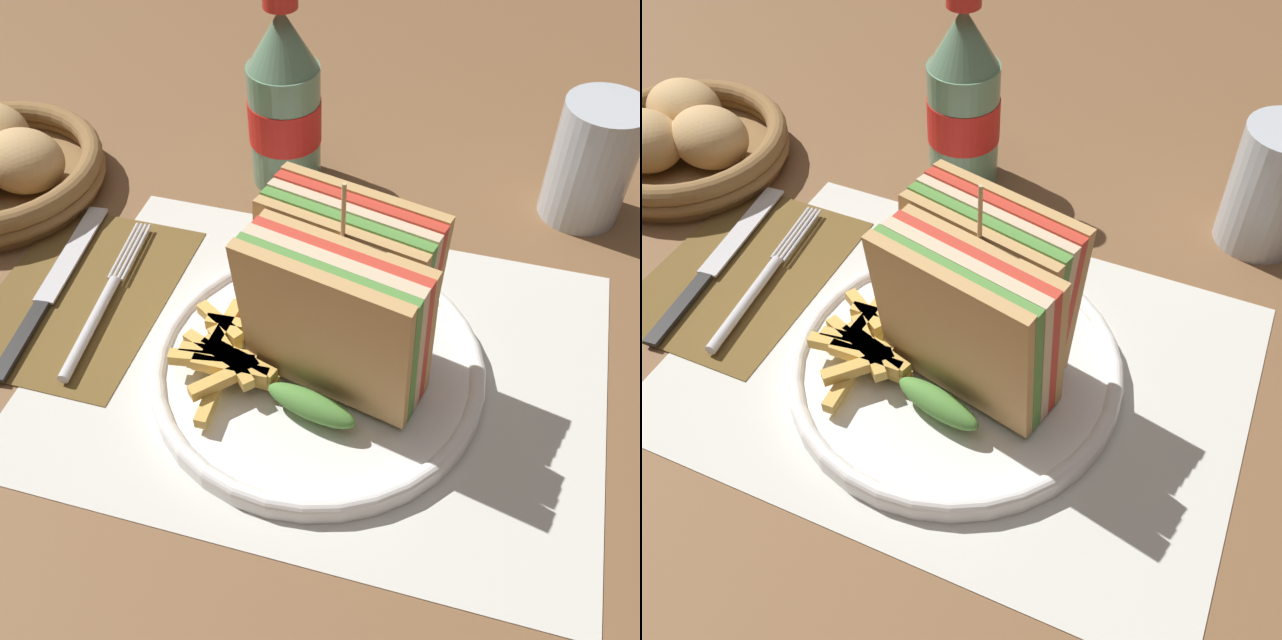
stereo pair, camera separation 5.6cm
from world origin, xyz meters
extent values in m
plane|color=brown|center=(0.00, 0.00, 0.00)|extent=(4.00, 4.00, 0.00)
cube|color=silver|center=(0.00, 0.04, 0.00)|extent=(0.43, 0.32, 0.00)
cylinder|color=white|center=(0.00, 0.03, 0.01)|extent=(0.25, 0.25, 0.01)
torus|color=white|center=(0.00, 0.03, 0.01)|extent=(0.25, 0.25, 0.01)
cube|color=tan|center=(0.01, -0.01, 0.08)|extent=(0.13, 0.05, 0.12)
cube|color=#518E3D|center=(0.02, 0.00, 0.08)|extent=(0.13, 0.05, 0.12)
cube|color=beige|center=(0.02, 0.01, 0.08)|extent=(0.13, 0.05, 0.12)
cube|color=red|center=(0.02, 0.02, 0.08)|extent=(0.13, 0.05, 0.12)
cube|color=tan|center=(0.02, 0.03, 0.08)|extent=(0.13, 0.05, 0.12)
ellipsoid|color=#518E3D|center=(0.01, -0.02, 0.03)|extent=(0.07, 0.03, 0.02)
cube|color=tan|center=(0.01, 0.03, 0.08)|extent=(0.13, 0.05, 0.12)
cube|color=#518E3D|center=(0.01, 0.04, 0.08)|extent=(0.13, 0.05, 0.12)
cube|color=beige|center=(0.01, 0.05, 0.08)|extent=(0.13, 0.05, 0.12)
cube|color=red|center=(0.02, 0.06, 0.08)|extent=(0.13, 0.05, 0.12)
cube|color=tan|center=(0.02, 0.07, 0.08)|extent=(0.13, 0.05, 0.12)
ellipsoid|color=#518E3D|center=(0.01, 0.03, 0.03)|extent=(0.07, 0.03, 0.02)
cylinder|color=tan|center=(0.02, 0.03, 0.10)|extent=(0.00, 0.00, 0.16)
cube|color=gold|center=(-0.04, 0.02, 0.02)|extent=(0.02, 0.06, 0.01)
cube|color=gold|center=(-0.06, -0.01, 0.02)|extent=(0.07, 0.01, 0.01)
cube|color=gold|center=(-0.06, 0.02, 0.02)|extent=(0.02, 0.06, 0.01)
cube|color=gold|center=(-0.06, -0.02, 0.02)|extent=(0.01, 0.07, 0.01)
cube|color=gold|center=(-0.07, 0.00, 0.03)|extent=(0.06, 0.03, 0.01)
cube|color=gold|center=(-0.07, -0.01, 0.03)|extent=(0.06, 0.02, 0.01)
cube|color=gold|center=(-0.05, 0.03, 0.03)|extent=(0.07, 0.01, 0.01)
cube|color=gold|center=(-0.05, 0.00, 0.03)|extent=(0.06, 0.03, 0.01)
cube|color=gold|center=(-0.06, -0.02, 0.03)|extent=(0.04, 0.04, 0.01)
cube|color=gold|center=(-0.07, 0.00, 0.03)|extent=(0.06, 0.01, 0.01)
cube|color=gold|center=(-0.08, 0.03, 0.03)|extent=(0.04, 0.03, 0.01)
cube|color=gold|center=(-0.05, -0.01, 0.03)|extent=(0.06, 0.01, 0.01)
cube|color=gold|center=(-0.07, 0.02, 0.03)|extent=(0.01, 0.06, 0.01)
cube|color=gold|center=(-0.06, 0.00, 0.03)|extent=(0.05, 0.05, 0.01)
ellipsoid|color=maroon|center=(-0.06, 0.04, 0.03)|extent=(0.04, 0.03, 0.01)
cube|color=brown|center=(-0.21, 0.06, 0.00)|extent=(0.14, 0.20, 0.00)
cylinder|color=silver|center=(-0.19, 0.02, 0.01)|extent=(0.02, 0.11, 0.01)
cylinder|color=silver|center=(-0.20, 0.11, 0.01)|extent=(0.01, 0.07, 0.00)
cylinder|color=silver|center=(-0.20, 0.11, 0.01)|extent=(0.01, 0.07, 0.00)
cylinder|color=silver|center=(-0.19, 0.11, 0.01)|extent=(0.01, 0.07, 0.00)
cylinder|color=silver|center=(-0.19, 0.11, 0.01)|extent=(0.01, 0.07, 0.00)
cube|color=black|center=(-0.23, -0.01, 0.01)|extent=(0.02, 0.08, 0.00)
cube|color=silver|center=(-0.24, 0.10, 0.01)|extent=(0.03, 0.13, 0.00)
cylinder|color=slate|center=(-0.10, 0.26, 0.06)|extent=(0.07, 0.07, 0.12)
cylinder|color=red|center=(-0.10, 0.26, 0.07)|extent=(0.07, 0.07, 0.04)
cone|color=slate|center=(-0.10, 0.26, 0.15)|extent=(0.06, 0.06, 0.05)
cylinder|color=silver|center=(0.18, 0.28, 0.06)|extent=(0.07, 0.07, 0.11)
cylinder|color=black|center=(0.18, 0.28, 0.03)|extent=(0.06, 0.06, 0.07)
cylinder|color=olive|center=(-0.36, 0.17, 0.01)|extent=(0.19, 0.19, 0.01)
ellipsoid|color=tan|center=(-0.32, 0.17, 0.04)|extent=(0.08, 0.07, 0.06)
camera|label=1|loc=(0.10, -0.32, 0.45)|focal=42.00mm
camera|label=2|loc=(0.15, -0.30, 0.45)|focal=42.00mm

